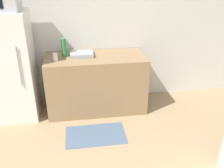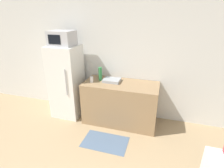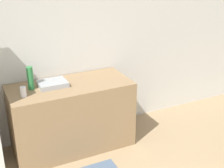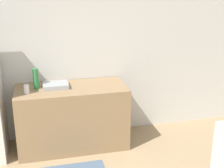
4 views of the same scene
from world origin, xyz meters
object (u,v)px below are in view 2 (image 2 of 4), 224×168
at_px(refrigerator, 67,82).
at_px(bottle_short, 92,80).
at_px(microwave, 62,38).
at_px(bottle_tall, 100,74).

relative_size(refrigerator, bottle_short, 13.26).
distance_m(microwave, bottle_short, 1.05).
xyz_separation_m(refrigerator, bottle_tall, (0.79, 0.10, 0.24)).
bearing_deg(bottle_tall, refrigerator, -173.13).
distance_m(refrigerator, microwave, 0.97).
distance_m(refrigerator, bottle_tall, 0.83).
distance_m(refrigerator, bottle_short, 0.68).
distance_m(bottle_tall, bottle_short, 0.24).
height_order(microwave, bottle_tall, microwave).
distance_m(microwave, bottle_tall, 1.08).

